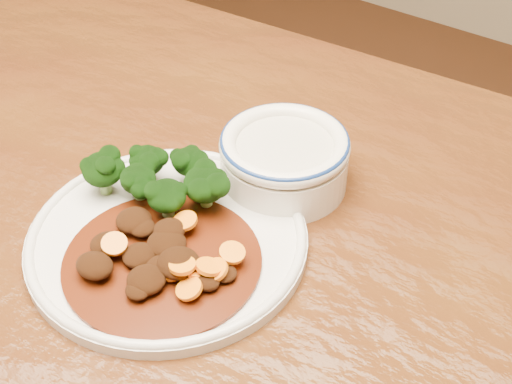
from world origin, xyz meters
The scene contains 5 objects.
dining_table centered at (0.00, 0.00, 0.67)m, with size 1.55×0.99×0.75m.
dinner_plate centered at (0.03, 0.01, 0.76)m, with size 0.28×0.28×0.02m.
broccoli_florets centered at (-0.01, 0.05, 0.79)m, with size 0.14×0.10×0.05m.
mince_stew centered at (0.05, -0.03, 0.77)m, with size 0.19×0.19×0.03m.
dip_bowl centered at (0.07, 0.15, 0.79)m, with size 0.14×0.14×0.06m.
Camera 1 is at (0.39, -0.35, 1.25)m, focal length 50.00 mm.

